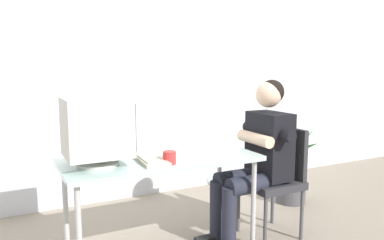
% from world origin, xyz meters
% --- Properties ---
extents(wall_back, '(8.00, 0.10, 3.00)m').
position_xyz_m(wall_back, '(0.30, 1.40, 1.50)').
color(wall_back, silver).
rests_on(wall_back, ground_plane).
extents(desk, '(1.37, 0.60, 0.75)m').
position_xyz_m(desk, '(0.00, 0.00, 0.69)').
color(desk, '#B7B7BC').
rests_on(desk, ground_plane).
extents(crt_monitor, '(0.41, 0.36, 0.44)m').
position_xyz_m(crt_monitor, '(-0.44, -0.01, 0.99)').
color(crt_monitor, silver).
rests_on(crt_monitor, desk).
extents(keyboard, '(0.18, 0.44, 0.03)m').
position_xyz_m(keyboard, '(-0.10, -0.04, 0.76)').
color(keyboard, beige).
rests_on(keyboard, desk).
extents(office_chair, '(0.42, 0.42, 0.89)m').
position_xyz_m(office_chair, '(0.99, -0.05, 0.51)').
color(office_chair, '#4C4C51').
rests_on(office_chair, ground_plane).
extents(person_seated, '(0.72, 0.56, 1.28)m').
position_xyz_m(person_seated, '(0.80, -0.05, 0.70)').
color(person_seated, black).
rests_on(person_seated, ground_plane).
extents(potted_plant, '(0.53, 0.59, 0.78)m').
position_xyz_m(potted_plant, '(1.62, 0.47, 0.29)').
color(potted_plant, '#4C4C51').
rests_on(potted_plant, ground_plane).
extents(desk_mug, '(0.09, 0.10, 0.08)m').
position_xyz_m(desk_mug, '(-0.02, -0.18, 0.79)').
color(desk_mug, red).
rests_on(desk_mug, desk).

